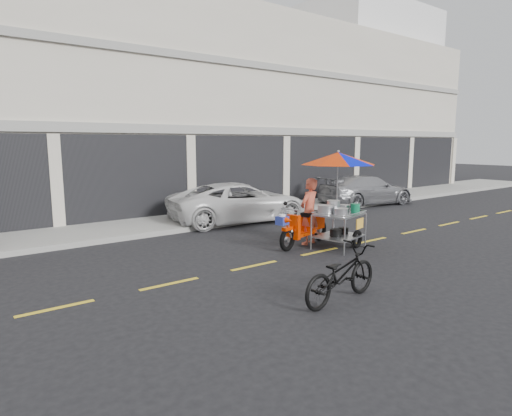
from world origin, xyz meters
TOP-DOWN VIEW (x-y plane):
  - ground at (0.00, 0.00)m, footprint 90.00×90.00m
  - sidewalk at (0.00, 5.50)m, footprint 45.00×3.00m
  - shophouse_block at (2.82, 10.59)m, footprint 36.00×8.11m
  - centerline at (0.00, 0.00)m, footprint 42.00×0.10m
  - white_pickup at (0.73, 4.46)m, footprint 5.06×2.96m
  - silver_pickup at (7.29, 4.46)m, footprint 4.58×2.36m
  - near_bicycle at (-2.10, -2.55)m, footprint 1.85×0.80m
  - food_vendor_rig at (0.54, 0.31)m, footprint 2.78×2.28m

SIDE VIEW (x-z plane):
  - ground at x=0.00m, z-range 0.00..0.00m
  - centerline at x=0.00m, z-range 0.00..0.01m
  - sidewalk at x=0.00m, z-range 0.00..0.15m
  - near_bicycle at x=-2.10m, z-range 0.00..0.95m
  - silver_pickup at x=7.29m, z-range 0.00..1.27m
  - white_pickup at x=0.73m, z-range 0.00..1.32m
  - food_vendor_rig at x=0.54m, z-range 0.31..2.78m
  - shophouse_block at x=2.82m, z-range -0.96..9.44m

